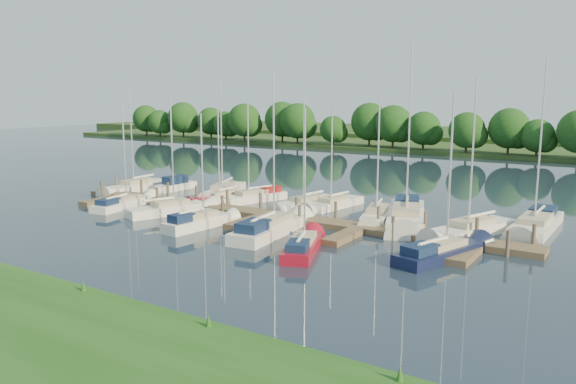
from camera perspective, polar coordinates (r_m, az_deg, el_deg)
The scene contains 23 objects.
ground at distance 37.79m, azimuth -8.85°, elevation -4.79°, with size 260.00×260.00×0.00m, color #1A2635.
dock at distance 43.33m, azimuth -2.46°, elevation -2.52°, with size 40.00×6.00×0.40m.
mooring_pilings at distance 44.15m, azimuth -1.63°, elevation -1.76°, with size 38.24×2.84×2.00m.
far_shore at distance 105.57m, azimuth 19.19°, elevation 4.29°, with size 180.00×30.00×0.60m, color #264018.
distant_hill at distance 129.92m, azimuth 21.81°, elevation 5.24°, with size 220.00×40.00×1.40m, color #334D22.
treeline at distance 93.64m, azimuth 16.94°, elevation 6.03°, with size 144.69×9.92×7.97m.
sailboat_n_0 at distance 58.24m, azimuth -15.19°, elevation 0.40°, with size 2.33×8.28×10.61m.
motorboat at distance 57.68m, azimuth -11.48°, elevation 0.55°, with size 1.69×5.37×1.80m.
sailboat_n_2 at distance 53.92m, azimuth -6.58°, elevation -0.05°, with size 4.54×8.63×11.08m.
sailboat_n_3 at distance 50.53m, azimuth -6.76°, elevation -0.73°, with size 2.69×7.28×9.22m.
sailboat_n_4 at distance 50.46m, azimuth -3.60°, elevation -0.63°, with size 3.70×7.20×9.36m.
sailboat_n_5 at distance 47.92m, azimuth 1.76°, elevation -1.24°, with size 2.83×7.56×9.51m.
sailboat_n_6 at distance 47.72m, azimuth 4.56°, elevation -1.31°, with size 2.60×7.36×9.28m.
sailboat_n_7 at distance 43.50m, azimuth 9.03°, elevation -2.48°, with size 3.37×7.50×9.61m.
sailboat_n_8 at distance 43.35m, azimuth 11.91°, elevation -2.54°, with size 5.64×11.10×14.01m.
sailboat_n_9 at distance 40.26m, azimuth 18.07°, elevation -3.85°, with size 4.45×8.61×11.08m.
sailboat_n_10 at distance 43.34m, azimuth 23.83°, elevation -3.19°, with size 2.54×9.82×12.39m.
sailboat_s_0 at distance 49.93m, azimuth -16.32°, elevation -1.14°, with size 2.70×7.31×9.19m.
sailboat_s_1 at distance 46.27m, azimuth -11.79°, elevation -1.83°, with size 3.93×7.55×9.83m.
sailboat_s_2 at distance 40.96m, azimuth -8.99°, elevation -3.15°, with size 2.08×6.55×8.64m.
sailboat_s_3 at distance 38.66m, azimuth -1.75°, elevation -3.81°, with size 2.96×9.16×11.67m.
sailboat_s_4 at distance 34.47m, azimuth 1.57°, elevation -5.56°, with size 3.71×6.98×9.02m.
sailboat_s_5 at distance 34.28m, azimuth 15.39°, elevation -5.99°, with size 3.78×7.86×10.01m.
Camera 1 is at (24.34, -27.32, 9.44)m, focal length 35.00 mm.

